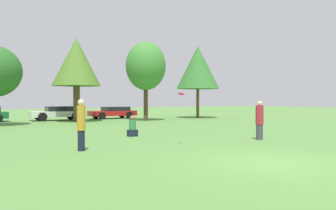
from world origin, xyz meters
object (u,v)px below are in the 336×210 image
object	(u,v)px
tree_2	(76,62)
tree_3	(146,66)
person_catcher	(259,120)
frisbee	(181,94)
person_thrower	(81,124)
bystander_sitting	(132,128)
tree_4	(198,68)
parked_car_white	(58,113)
parked_car_red	(113,112)

from	to	relation	value
tree_2	tree_3	bearing A→B (deg)	-18.68
person_catcher	tree_3	distance (m)	15.12
person_catcher	frisbee	world-z (taller)	frisbee
person_thrower	bystander_sitting	xyz separation A→B (m)	(3.52, 3.29, -0.52)
person_thrower	frisbee	xyz separation A→B (m)	(3.71, -0.72, 1.08)
person_thrower	tree_4	xyz separation A→B (m)	(15.99, 14.89, 3.95)
tree_3	tree_4	xyz separation A→B (m)	(6.34, 1.25, 0.31)
tree_3	tree_2	bearing A→B (deg)	161.32
tree_2	parked_car_white	xyz separation A→B (m)	(-0.84, 2.59, -4.11)
tree_3	person_catcher	bearing A→B (deg)	-97.23
tree_2	tree_3	xyz separation A→B (m)	(5.35, -1.81, -0.19)
person_catcher	parked_car_white	size ratio (longest dim) A/B	0.39
bystander_sitting	parked_car_white	xyz separation A→B (m)	(-0.06, 14.76, 0.24)
frisbee	bystander_sitting	bearing A→B (deg)	92.71
person_catcher	frisbee	size ratio (longest dim) A/B	7.23
tree_3	parked_car_red	size ratio (longest dim) A/B	1.53
person_catcher	bystander_sitting	distance (m)	6.00
person_catcher	tree_2	distance (m)	17.17
bystander_sitting	tree_3	world-z (taller)	tree_3
tree_2	tree_3	distance (m)	5.65
person_thrower	bystander_sitting	distance (m)	4.85
person_thrower	tree_2	bearing A→B (deg)	81.01
person_thrower	tree_3	bearing A→B (deg)	61.31
frisbee	parked_car_red	world-z (taller)	frisbee
parked_car_white	parked_car_red	bearing A→B (deg)	179.74
tree_3	parked_car_white	bearing A→B (deg)	144.56
parked_car_red	person_thrower	bearing A→B (deg)	64.19
person_thrower	tree_4	distance (m)	22.20
person_catcher	tree_2	world-z (taller)	tree_2
parked_car_red	person_catcher	bearing A→B (deg)	87.27
tree_3	parked_car_red	world-z (taller)	tree_3
tree_4	parked_car_red	size ratio (longest dim) A/B	1.61
tree_2	parked_car_white	world-z (taller)	tree_2
frisbee	bystander_sitting	xyz separation A→B (m)	(-0.19, 4.01, -1.60)
bystander_sitting	tree_3	xyz separation A→B (m)	(6.13, 10.36, 4.16)
person_catcher	tree_3	bearing A→B (deg)	-90.65
person_thrower	tree_2	world-z (taller)	tree_2
tree_3	parked_car_white	distance (m)	8.54
frisbee	tree_3	bearing A→B (deg)	67.55
frisbee	tree_4	distance (m)	20.07
person_thrower	frisbee	bearing A→B (deg)	-4.45
person_catcher	tree_4	size ratio (longest dim) A/B	0.25
parked_car_white	parked_car_red	world-z (taller)	parked_car_white
tree_4	parked_car_red	distance (m)	9.18
frisbee	parked_car_red	size ratio (longest dim) A/B	0.06
bystander_sitting	parked_car_white	bearing A→B (deg)	90.22
tree_4	person_catcher	bearing A→B (deg)	-117.40
tree_2	parked_car_white	size ratio (longest dim) A/B	1.51
frisbee	bystander_sitting	distance (m)	4.32
tree_3	frisbee	bearing A→B (deg)	-112.45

